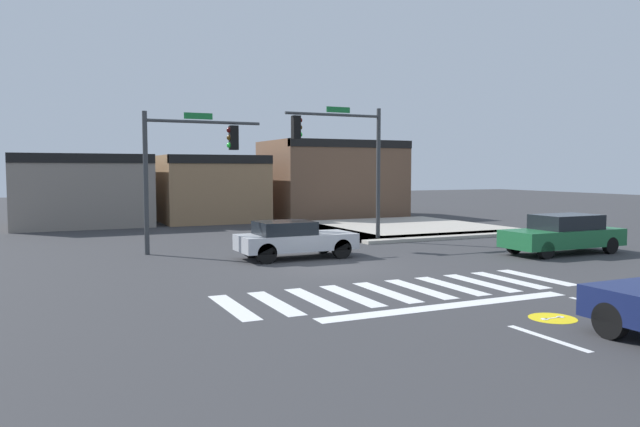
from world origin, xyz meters
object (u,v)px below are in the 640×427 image
at_px(traffic_signal_northeast, 344,149).
at_px(car_silver, 294,239).
at_px(car_green, 563,234).
at_px(traffic_signal_northwest, 188,155).

relative_size(traffic_signal_northeast, car_silver, 1.40).
bearing_deg(car_silver, car_green, -18.15).
distance_m(car_silver, car_green, 10.21).
xyz_separation_m(car_silver, car_green, (9.70, -3.18, 0.05)).
xyz_separation_m(traffic_signal_northeast, car_green, (5.99, -6.44, -3.30)).
bearing_deg(traffic_signal_northeast, car_silver, 41.30).
xyz_separation_m(traffic_signal_northwest, car_green, (12.71, -6.38, -2.97)).
xyz_separation_m(traffic_signal_northwest, car_silver, (3.01, -3.19, -3.02)).
height_order(traffic_signal_northeast, car_silver, traffic_signal_northeast).
distance_m(traffic_signal_northeast, car_silver, 5.97).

